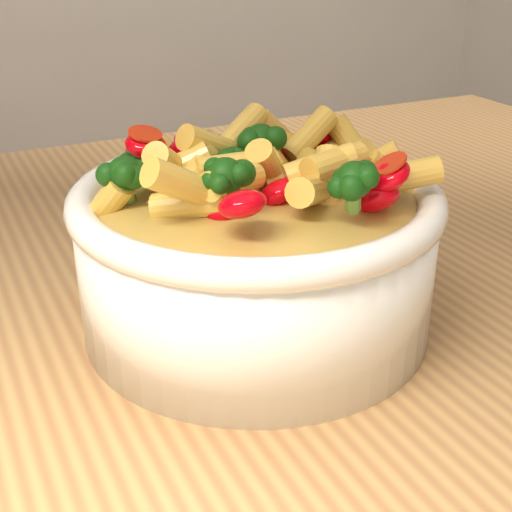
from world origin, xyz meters
name	(u,v)px	position (x,y,z in m)	size (l,w,h in m)	color
table	(215,393)	(0.00, 0.00, 0.80)	(1.20, 0.80, 0.90)	tan
serving_bowl	(256,254)	(0.00, -0.07, 0.95)	(0.23, 0.23, 0.10)	white
pasta_salad	(256,162)	(0.00, -0.07, 1.01)	(0.18, 0.18, 0.04)	#EDBF4B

